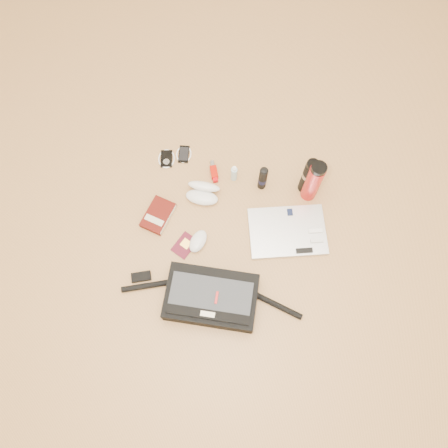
{
  "coord_description": "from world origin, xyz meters",
  "views": [
    {
      "loc": [
        0.14,
        -0.58,
        1.99
      ],
      "look_at": [
        -0.02,
        0.12,
        0.06
      ],
      "focal_mm": 35.0,
      "sensor_mm": 36.0,
      "label": 1
    }
  ],
  "objects_px": {
    "thermos_black": "(309,176)",
    "thermos_red": "(313,182)",
    "book": "(158,215)",
    "messenger_bag": "(211,297)",
    "laptop": "(288,232)"
  },
  "relations": [
    {
      "from": "messenger_bag",
      "to": "book",
      "type": "xyz_separation_m",
      "value": [
        -0.35,
        0.34,
        -0.04
      ]
    },
    {
      "from": "messenger_bag",
      "to": "thermos_red",
      "type": "relative_size",
      "value": 2.89
    },
    {
      "from": "laptop",
      "to": "book",
      "type": "distance_m",
      "value": 0.63
    },
    {
      "from": "messenger_bag",
      "to": "book",
      "type": "relative_size",
      "value": 4.3
    },
    {
      "from": "laptop",
      "to": "book",
      "type": "bearing_deg",
      "value": 168.68
    },
    {
      "from": "book",
      "to": "thermos_black",
      "type": "distance_m",
      "value": 0.75
    },
    {
      "from": "messenger_bag",
      "to": "book",
      "type": "distance_m",
      "value": 0.49
    },
    {
      "from": "book",
      "to": "thermos_black",
      "type": "relative_size",
      "value": 0.77
    },
    {
      "from": "laptop",
      "to": "thermos_black",
      "type": "distance_m",
      "value": 0.28
    },
    {
      "from": "book",
      "to": "messenger_bag",
      "type": "bearing_deg",
      "value": -32.53
    },
    {
      "from": "messenger_bag",
      "to": "laptop",
      "type": "xyz_separation_m",
      "value": [
        0.28,
        0.4,
        -0.04
      ]
    },
    {
      "from": "thermos_black",
      "to": "book",
      "type": "bearing_deg",
      "value": -154.85
    },
    {
      "from": "book",
      "to": "laptop",
      "type": "bearing_deg",
      "value": 17.36
    },
    {
      "from": "laptop",
      "to": "book",
      "type": "xyz_separation_m",
      "value": [
        -0.63,
        -0.06,
        0.0
      ]
    },
    {
      "from": "thermos_black",
      "to": "thermos_red",
      "type": "distance_m",
      "value": 0.04
    }
  ]
}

